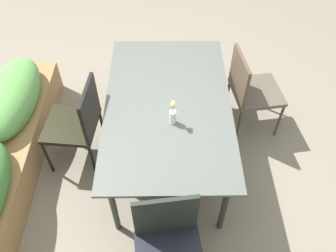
% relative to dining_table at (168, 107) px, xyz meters
% --- Properties ---
extents(ground_plane, '(12.00, 12.00, 0.00)m').
position_rel_dining_table_xyz_m(ground_plane, '(-0.06, 0.07, -0.68)').
color(ground_plane, '#756B5B').
extents(dining_table, '(1.82, 1.10, 0.73)m').
position_rel_dining_table_xyz_m(dining_table, '(0.00, 0.00, 0.00)').
color(dining_table, '#4C514C').
rests_on(dining_table, ground).
extents(chair_end_left, '(0.53, 0.53, 0.91)m').
position_rel_dining_table_xyz_m(chair_end_left, '(-1.18, 0.01, -0.16)').
color(chair_end_left, black).
rests_on(chair_end_left, ground).
extents(chair_near_right, '(0.53, 0.53, 0.92)m').
position_rel_dining_table_xyz_m(chair_near_right, '(0.40, -0.82, -0.15)').
color(chair_near_right, '#50473C').
rests_on(chair_near_right, ground).
extents(chair_far_side, '(0.52, 0.52, 0.93)m').
position_rel_dining_table_xyz_m(chair_far_side, '(-0.02, 0.82, -0.14)').
color(chair_far_side, black).
rests_on(chair_far_side, ground).
extents(flower_vase, '(0.06, 0.06, 0.24)m').
position_rel_dining_table_xyz_m(flower_vase, '(-0.22, -0.04, 0.16)').
color(flower_vase, silver).
rests_on(flower_vase, dining_table).
extents(planter_box, '(2.49, 0.54, 0.69)m').
position_rel_dining_table_xyz_m(planter_box, '(-0.20, 1.54, -0.36)').
color(planter_box, olive).
rests_on(planter_box, ground).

